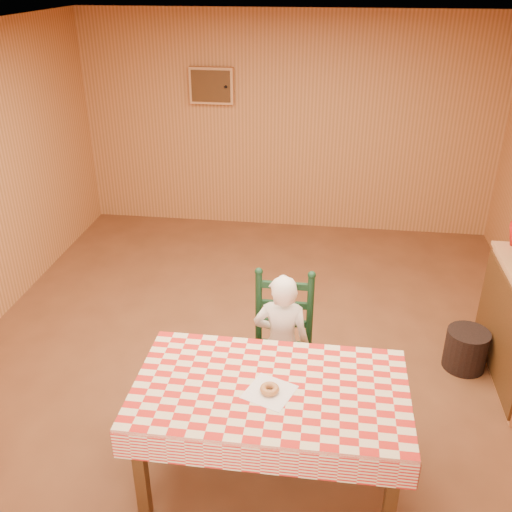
{
  "coord_description": "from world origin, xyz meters",
  "views": [
    {
      "loc": [
        0.54,
        -3.79,
        3.01
      ],
      "look_at": [
        0.0,
        0.2,
        0.95
      ],
      "focal_mm": 40.0,
      "sensor_mm": 36.0,
      "label": 1
    }
  ],
  "objects": [
    {
      "name": "seated_child",
      "position": [
        0.27,
        -0.41,
        0.56
      ],
      "size": [
        0.41,
        0.27,
        1.12
      ],
      "primitive_type": "imported",
      "rotation": [
        0.0,
        0.0,
        3.14
      ],
      "color": "white",
      "rests_on": "ground"
    },
    {
      "name": "storage_bin",
      "position": [
        1.75,
        0.26,
        0.17
      ],
      "size": [
        0.41,
        0.41,
        0.35
      ],
      "primitive_type": "cylinder",
      "rotation": [
        0.0,
        0.0,
        -0.2
      ],
      "color": "black",
      "rests_on": "ground"
    },
    {
      "name": "dining_table",
      "position": [
        0.27,
        -1.14,
        0.69
      ],
      "size": [
        1.66,
        0.96,
        0.77
      ],
      "color": "#4E2F14",
      "rests_on": "ground"
    },
    {
      "name": "ladder_chair",
      "position": [
        0.27,
        -0.35,
        0.5
      ],
      "size": [
        0.44,
        0.4,
        1.08
      ],
      "color": "black",
      "rests_on": "ground"
    },
    {
      "name": "donut",
      "position": [
        0.27,
        -1.19,
        0.79
      ],
      "size": [
        0.12,
        0.12,
        0.04
      ],
      "primitive_type": "torus",
      "rotation": [
        0.0,
        0.0,
        -0.05
      ],
      "color": "#B37640",
      "rests_on": "napkin"
    },
    {
      "name": "cabin_walls",
      "position": [
        -0.0,
        0.53,
        1.83
      ],
      "size": [
        5.1,
        6.05,
        2.65
      ],
      "color": "#C07E45",
      "rests_on": "ground"
    },
    {
      "name": "napkin",
      "position": [
        0.27,
        -1.19,
        0.77
      ],
      "size": [
        0.34,
        0.34,
        0.0
      ],
      "primitive_type": "cube",
      "rotation": [
        0.0,
        0.0,
        -0.38
      ],
      "color": "white",
      "rests_on": "dining_table"
    },
    {
      "name": "ground",
      "position": [
        0.0,
        0.0,
        0.0
      ],
      "size": [
        6.0,
        6.0,
        0.0
      ],
      "primitive_type": "plane",
      "color": "brown",
      "rests_on": "ground"
    }
  ]
}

